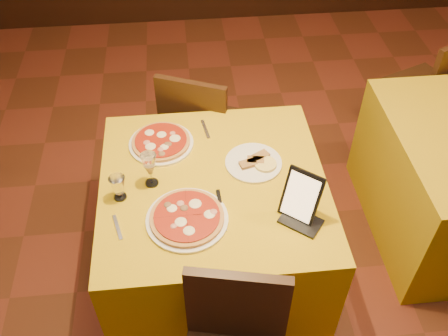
{
  "coord_description": "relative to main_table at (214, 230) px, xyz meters",
  "views": [
    {
      "loc": [
        -0.44,
        -1.15,
        2.51
      ],
      "look_at": [
        -0.28,
        0.49,
        0.86
      ],
      "focal_mm": 40.0,
      "sensor_mm": 36.0,
      "label": 1
    }
  ],
  "objects": [
    {
      "name": "wine_glass",
      "position": [
        -0.3,
        0.02,
        0.47
      ],
      "size": [
        0.09,
        0.09,
        0.19
      ],
      "primitive_type": null,
      "rotation": [
        0.0,
        0.0,
        -0.09
      ],
      "color": "#E9CC84",
      "rests_on": "main_table"
    },
    {
      "name": "cutlet_dish",
      "position": [
        0.21,
        0.1,
        0.39
      ],
      "size": [
        0.29,
        0.29,
        0.03
      ],
      "rotation": [
        0.0,
        0.0,
        -0.11
      ],
      "color": "white",
      "rests_on": "main_table"
    },
    {
      "name": "chair_side_far",
      "position": [
        1.56,
        1.04,
        0.08
      ],
      "size": [
        0.6,
        0.6,
        0.91
      ],
      "primitive_type": null,
      "rotation": [
        0.0,
        0.0,
        3.53
      ],
      "color": "black",
      "rests_on": "floor"
    },
    {
      "name": "fork_near",
      "position": [
        -0.45,
        -0.24,
        0.38
      ],
      "size": [
        0.05,
        0.15,
        0.01
      ],
      "primitive_type": "cube",
      "rotation": [
        0.0,
        0.0,
        1.84
      ],
      "color": "silver",
      "rests_on": "main_table"
    },
    {
      "name": "knife",
      "position": [
        0.02,
        -0.19,
        0.38
      ],
      "size": [
        0.03,
        0.23,
        0.01
      ],
      "primitive_type": "cube",
      "rotation": [
        0.0,
        0.0,
        1.62
      ],
      "color": "#AFADB4",
      "rests_on": "main_table"
    },
    {
      "name": "tablet",
      "position": [
        0.37,
        -0.24,
        0.49
      ],
      "size": [
        0.19,
        0.18,
        0.23
      ],
      "primitive_type": "cube",
      "rotation": [
        -0.35,
        0.0,
        -0.68
      ],
      "color": "black",
      "rests_on": "main_table"
    },
    {
      "name": "water_glass",
      "position": [
        -0.44,
        -0.06,
        0.44
      ],
      "size": [
        0.08,
        0.08,
        0.13
      ],
      "primitive_type": null,
      "rotation": [
        0.0,
        0.0,
        0.2
      ],
      "color": "silver",
      "rests_on": "main_table"
    },
    {
      "name": "pizza_near",
      "position": [
        -0.14,
        -0.23,
        0.39
      ],
      "size": [
        0.37,
        0.37,
        0.03
      ],
      "rotation": [
        0.0,
        0.0,
        0.41
      ],
      "color": "white",
      "rests_on": "main_table"
    },
    {
      "name": "main_table",
      "position": [
        0.0,
        0.0,
        0.0
      ],
      "size": [
        1.1,
        1.1,
        0.75
      ],
      "primitive_type": "cube",
      "color": "gold",
      "rests_on": "floor"
    },
    {
      "name": "pizza_far",
      "position": [
        -0.25,
        0.3,
        0.39
      ],
      "size": [
        0.34,
        0.34,
        0.03
      ],
      "rotation": [
        0.0,
        0.0,
        -0.05
      ],
      "color": "white",
      "rests_on": "main_table"
    },
    {
      "name": "chair_main_far",
      "position": [
        0.0,
        0.79,
        0.08
      ],
      "size": [
        0.5,
        0.5,
        0.91
      ],
      "primitive_type": null,
      "rotation": [
        0.0,
        0.0,
        2.74
      ],
      "color": "black",
      "rests_on": "floor"
    },
    {
      "name": "fork_far",
      "position": [
        -0.01,
        0.39,
        0.38
      ],
      "size": [
        0.04,
        0.16,
        0.01
      ],
      "primitive_type": "cube",
      "rotation": [
        0.0,
        0.0,
        1.74
      ],
      "color": "silver",
      "rests_on": "main_table"
    }
  ]
}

